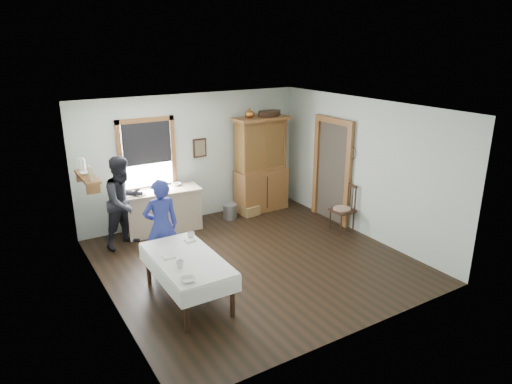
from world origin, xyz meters
TOP-DOWN VIEW (x-y plane):
  - room at (0.00, 0.00)m, footprint 5.01×5.01m
  - window at (-1.00, 2.46)m, footprint 1.18×0.07m
  - doorway at (2.46, 0.85)m, footprint 0.09×1.14m
  - wall_shelf at (-2.37, 1.54)m, footprint 0.24×1.00m
  - framed_picture at (0.15, 2.46)m, footprint 0.30×0.04m
  - rug_beater at (2.45, 0.30)m, footprint 0.01×0.27m
  - work_counter at (-0.88, 2.12)m, footprint 1.58×0.71m
  - china_hutch at (1.50, 2.16)m, footprint 1.27×0.62m
  - dining_table at (-1.50, -0.56)m, footprint 0.92×1.74m
  - spindle_chair at (2.24, 0.23)m, footprint 0.45×0.45m
  - pail at (0.61, 2.01)m, footprint 0.40×0.40m
  - wicker_basket at (1.09, 1.95)m, footprint 0.39×0.30m
  - woman_blue at (-1.48, 0.51)m, footprint 0.57×0.39m
  - figure_dark at (-1.71, 1.84)m, footprint 0.96×0.87m
  - table_cup_a at (-1.16, 0.04)m, footprint 0.16×0.16m
  - table_cup_b at (-1.70, -0.80)m, footprint 0.12×0.12m
  - table_bowl at (-1.76, -1.22)m, footprint 0.26×0.26m
  - counter_book at (-1.45, 2.01)m, footprint 0.24×0.27m
  - counter_bowl at (-0.51, 2.24)m, footprint 0.22×0.22m
  - shelf_bowl at (-2.37, 1.55)m, footprint 0.22×0.22m

SIDE VIEW (x-z plane):
  - wicker_basket at x=1.09m, z-range 0.00..0.21m
  - pail at x=0.61m, z-range 0.00..0.32m
  - dining_table at x=-1.50m, z-range 0.00..0.70m
  - work_counter at x=-0.88m, z-range 0.00..0.88m
  - spindle_chair at x=2.24m, z-range 0.00..0.98m
  - table_bowl at x=-1.76m, z-range 0.70..0.75m
  - table_cup_a at x=-1.16m, z-range 0.70..0.79m
  - table_cup_b at x=-1.70m, z-range 0.70..0.80m
  - woman_blue at x=-1.48m, z-range 0.00..1.49m
  - figure_dark at x=-1.71m, z-range 0.00..1.61m
  - counter_book at x=-1.45m, z-range 0.88..0.90m
  - counter_bowl at x=-0.51m, z-range 0.88..0.94m
  - china_hutch at x=1.50m, z-range 0.00..2.14m
  - doorway at x=2.46m, z-range 0.05..2.27m
  - room at x=0.00m, z-range 0.00..2.70m
  - framed_picture at x=0.15m, z-range 1.35..1.75m
  - wall_shelf at x=-2.37m, z-range 1.35..1.79m
  - shelf_bowl at x=-2.37m, z-range 1.57..1.62m
  - window at x=-1.00m, z-range 0.88..2.36m
  - rug_beater at x=2.45m, z-range 1.58..1.86m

